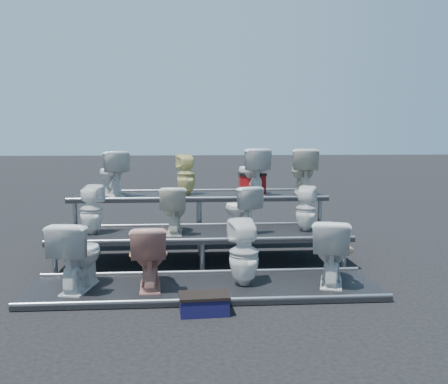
{
  "coord_description": "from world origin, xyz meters",
  "views": [
    {
      "loc": [
        -0.2,
        -7.17,
        1.87
      ],
      "look_at": [
        0.34,
        0.1,
        1.04
      ],
      "focal_mm": 40.0,
      "sensor_mm": 36.0,
      "label": 1
    }
  ],
  "objects": [
    {
      "name": "toilet_10",
      "position": [
        0.91,
        1.3,
        1.26
      ],
      "size": [
        0.6,
        0.85,
        0.79
      ],
      "primitive_type": "imported",
      "rotation": [
        0.0,
        0.0,
        3.35
      ],
      "color": "silver",
      "rests_on": "tier_back"
    },
    {
      "name": "red_crate",
      "position": [
        0.93,
        1.41,
        1.02
      ],
      "size": [
        0.45,
        0.36,
        0.32
      ],
      "primitive_type": "cube",
      "rotation": [
        0.0,
        0.0,
        -0.02
      ],
      "color": "maroon",
      "rests_on": "tier_back"
    },
    {
      "name": "ground",
      "position": [
        0.0,
        0.0,
        0.0
      ],
      "size": [
        80.0,
        80.0,
        0.0
      ],
      "primitive_type": "plane",
      "color": "black",
      "rests_on": "ground"
    },
    {
      "name": "step_stool",
      "position": [
        -0.03,
        -2.09,
        0.09
      ],
      "size": [
        0.52,
        0.33,
        0.18
      ],
      "primitive_type": "cube",
      "rotation": [
        0.0,
        0.0,
        0.06
      ],
      "color": "#100E35",
      "rests_on": "ground"
    },
    {
      "name": "toilet_5",
      "position": [
        -0.4,
        0.0,
        0.8
      ],
      "size": [
        0.39,
        0.68,
        0.68
      ],
      "primitive_type": "imported",
      "rotation": [
        0.0,
        0.0,
        3.13
      ],
      "color": "silver",
      "rests_on": "tier_mid"
    },
    {
      "name": "toilet_4",
      "position": [
        -1.57,
        0.0,
        0.81
      ],
      "size": [
        0.38,
        0.39,
        0.71
      ],
      "primitive_type": "imported",
      "rotation": [
        0.0,
        0.0,
        2.91
      ],
      "color": "silver",
      "rests_on": "tier_mid"
    },
    {
      "name": "toilet_7",
      "position": [
        1.55,
        0.0,
        0.79
      ],
      "size": [
        0.4,
        0.4,
        0.66
      ],
      "primitive_type": "imported",
      "rotation": [
        0.0,
        0.0,
        2.74
      ],
      "color": "silver",
      "rests_on": "tier_mid"
    },
    {
      "name": "toilet_9",
      "position": [
        -0.21,
        1.3,
        1.21
      ],
      "size": [
        0.39,
        0.39,
        0.7
      ],
      "primitive_type": "imported",
      "rotation": [
        0.0,
        0.0,
        3.42
      ],
      "color": "#D5CF80",
      "rests_on": "tier_back"
    },
    {
      "name": "toilet_1",
      "position": [
        -0.66,
        -1.3,
        0.44
      ],
      "size": [
        0.46,
        0.77,
        0.76
      ],
      "primitive_type": "imported",
      "rotation": [
        0.0,
        0.0,
        3.2
      ],
      "color": "tan",
      "rests_on": "tier_front"
    },
    {
      "name": "tier_mid",
      "position": [
        0.0,
        0.0,
        0.23
      ],
      "size": [
        4.2,
        1.2,
        0.46
      ],
      "primitive_type": "cube",
      "color": "black",
      "rests_on": "ground"
    },
    {
      "name": "toilet_0",
      "position": [
        -1.49,
        -1.3,
        0.47
      ],
      "size": [
        0.6,
        0.87,
        0.82
      ],
      "primitive_type": "imported",
      "rotation": [
        0.0,
        0.0,
        2.95
      ],
      "color": "silver",
      "rests_on": "tier_front"
    },
    {
      "name": "tier_back",
      "position": [
        0.0,
        1.3,
        0.43
      ],
      "size": [
        4.2,
        1.2,
        0.86
      ],
      "primitive_type": "cube",
      "color": "black",
      "rests_on": "ground"
    },
    {
      "name": "toilet_6",
      "position": [
        0.58,
        0.0,
        0.8
      ],
      "size": [
        0.63,
        0.77,
        0.69
      ],
      "primitive_type": "imported",
      "rotation": [
        0.0,
        0.0,
        3.56
      ],
      "color": "silver",
      "rests_on": "tier_mid"
    },
    {
      "name": "toilet_3",
      "position": [
        1.55,
        -1.3,
        0.46
      ],
      "size": [
        0.66,
        0.88,
        0.8
      ],
      "primitive_type": "imported",
      "rotation": [
        0.0,
        0.0,
        2.85
      ],
      "color": "silver",
      "rests_on": "tier_front"
    },
    {
      "name": "toilet_8",
      "position": [
        -1.46,
        1.3,
        1.24
      ],
      "size": [
        0.68,
        0.85,
        0.75
      ],
      "primitive_type": "imported",
      "rotation": [
        0.0,
        0.0,
        3.56
      ],
      "color": "silver",
      "rests_on": "tier_back"
    },
    {
      "name": "tier_front",
      "position": [
        0.0,
        -1.3,
        0.03
      ],
      "size": [
        4.2,
        1.2,
        0.06
      ],
      "primitive_type": "cube",
      "color": "black",
      "rests_on": "ground"
    },
    {
      "name": "toilet_2",
      "position": [
        0.48,
        -1.3,
        0.46
      ],
      "size": [
        0.41,
        0.42,
        0.8
      ],
      "primitive_type": "imported",
      "rotation": [
        0.0,
        0.0,
        3.29
      ],
      "color": "silver",
      "rests_on": "tier_front"
    },
    {
      "name": "toilet_11",
      "position": [
        1.8,
        1.3,
        1.25
      ],
      "size": [
        0.51,
        0.81,
        0.78
      ],
      "primitive_type": "imported",
      "rotation": [
        0.0,
        0.0,
        3.05
      ],
      "color": "silver",
      "rests_on": "tier_back"
    }
  ]
}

